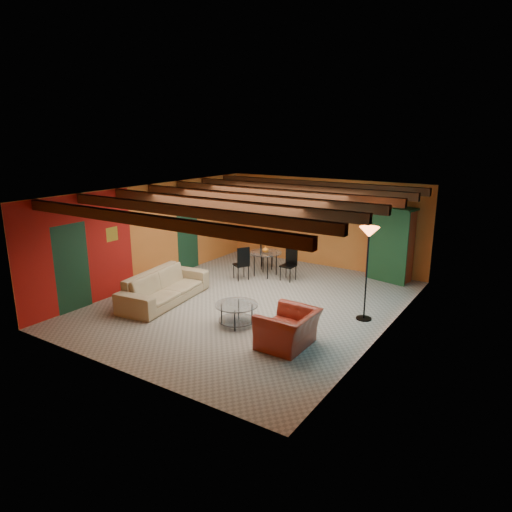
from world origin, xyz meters
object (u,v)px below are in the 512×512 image
Objects in this scene: potted_plant at (394,201)px; vase at (265,240)px; armchair at (288,329)px; dining_table at (265,260)px; armoire at (390,245)px; floor_lamp at (367,274)px; coffee_table at (237,314)px; sofa at (164,287)px.

potted_plant is 2.53× the size of vase.
armchair is 2.46× the size of potted_plant.
armoire is (3.11, 1.61, 0.52)m from dining_table.
dining_table is (-2.79, 3.65, 0.12)m from armchair.
potted_plant is at bearing 98.12° from floor_lamp.
potted_plant reaches higher than coffee_table.
armchair is 0.55× the size of armoire.
vase is (-1.35, 3.34, 0.82)m from coffee_table.
vase is (-2.79, 3.65, 0.70)m from armchair.
armoire is 1.23m from potted_plant.
armchair is 0.60× the size of dining_table.
potted_plant is at bearing 27.40° from dining_table.
armoire is at bearing 98.12° from floor_lamp.
sofa reaches higher than coffee_table.
dining_table is (-1.35, 3.34, 0.25)m from coffee_table.
potted_plant reaches higher than floor_lamp.
vase is at bearing 156.51° from floor_lamp.
vase reaches higher than sofa.
armchair reaches higher than coffee_table.
vase is (0.96, 3.14, 0.68)m from sofa.
sofa is 2.76× the size of coffee_table.
vase is at bearing -24.90° from sofa.
dining_table is 10.43× the size of vase.
sofa is 3.28m from dining_table.
potted_plant is at bearing 70.45° from coffee_table.
sofa reaches higher than armchair.
sofa is at bearing -130.61° from potted_plant.
floor_lamp is at bearing -23.49° from vase.
sofa is at bearing -97.66° from armchair.
armchair is at bearing -12.28° from coffee_table.
floor_lamp reaches higher than vase.
coffee_table is at bearing -68.03° from vase.
floor_lamp is 4.66× the size of potted_plant.
coffee_table is 5.21× the size of vase.
sofa is 4.84m from floor_lamp.
floor_lamp is (0.76, 2.11, 0.69)m from armchair.
armoire is 3.19m from floor_lamp.
vase reaches higher than coffee_table.
potted_plant is (0.31, 5.26, 1.87)m from armchair.
potted_plant is (-0.45, 3.15, 1.18)m from floor_lamp.
armchair is 6.23× the size of vase.
floor_lamp is at bearing -23.49° from dining_table.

